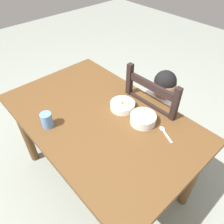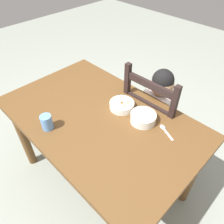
{
  "view_description": "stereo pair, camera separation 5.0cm",
  "coord_description": "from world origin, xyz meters",
  "views": [
    {
      "loc": [
        0.83,
        -0.63,
        1.71
      ],
      "look_at": [
        0.07,
        0.05,
        0.79
      ],
      "focal_mm": 34.86,
      "sensor_mm": 36.0,
      "label": 1
    },
    {
      "loc": [
        0.79,
        -0.67,
        1.71
      ],
      "look_at": [
        0.07,
        0.05,
        0.79
      ],
      "focal_mm": 34.86,
      "sensor_mm": 36.0,
      "label": 2
    }
  ],
  "objects": [
    {
      "name": "ground_plane",
      "position": [
        0.0,
        0.0,
        0.0
      ],
      "size": [
        8.0,
        8.0,
        0.0
      ],
      "primitive_type": "plane",
      "color": "gray"
    },
    {
      "name": "dining_table",
      "position": [
        0.0,
        0.0,
        0.63
      ],
      "size": [
        1.33,
        0.83,
        0.74
      ],
      "color": "brown",
      "rests_on": "ground"
    },
    {
      "name": "dining_chair",
      "position": [
        0.14,
        0.46,
        0.45
      ],
      "size": [
        0.43,
        0.43,
        0.98
      ],
      "color": "black",
      "rests_on": "ground"
    },
    {
      "name": "child_figure",
      "position": [
        0.14,
        0.46,
        0.62
      ],
      "size": [
        0.32,
        0.31,
        0.94
      ],
      "color": "white",
      "rests_on": "ground"
    },
    {
      "name": "bowl_of_peas",
      "position": [
        0.23,
        0.17,
        0.77
      ],
      "size": [
        0.16,
        0.16,
        0.06
      ],
      "color": "white",
      "rests_on": "dining_table"
    },
    {
      "name": "bowl_of_carrots",
      "position": [
        0.05,
        0.17,
        0.77
      ],
      "size": [
        0.17,
        0.17,
        0.05
      ],
      "color": "white",
      "rests_on": "dining_table"
    },
    {
      "name": "spoon",
      "position": [
        0.37,
        0.2,
        0.75
      ],
      "size": [
        0.13,
        0.07,
        0.01
      ],
      "color": "silver",
      "rests_on": "dining_table"
    },
    {
      "name": "drinking_cup",
      "position": [
        -0.14,
        -0.29,
        0.79
      ],
      "size": [
        0.07,
        0.07,
        0.1
      ],
      "primitive_type": "cylinder",
      "color": "#649BE0",
      "rests_on": "dining_table"
    }
  ]
}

